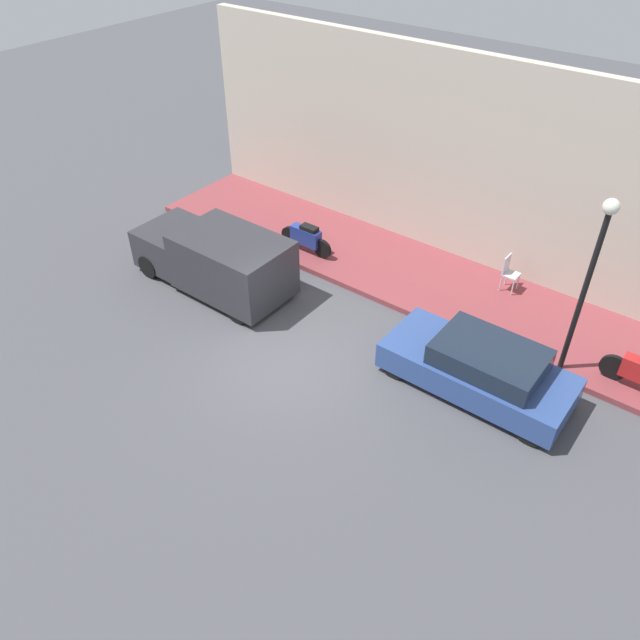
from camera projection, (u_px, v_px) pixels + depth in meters
name	position (u px, v px, depth m)	size (l,w,h in m)	color
ground_plane	(286.00, 361.00, 14.76)	(60.00, 60.00, 0.00)	#47474C
sidewalk	(396.00, 269.00, 17.75)	(3.19, 15.90, 0.16)	brown
building_facade	(437.00, 156.00, 17.12)	(0.30, 15.90, 5.72)	beige
parked_car	(480.00, 368.00, 13.66)	(1.77, 4.17, 1.28)	#2D4784
delivery_van	(214.00, 258.00, 16.71)	(1.92, 4.55, 1.72)	#2D2D33
motorcycle_blue	(306.00, 237.00, 18.08)	(0.30, 1.79, 0.86)	navy
streetlamp	(593.00, 265.00, 12.63)	(0.33, 0.33, 4.28)	black
cafe_chair	(509.00, 271.00, 16.49)	(0.40, 0.40, 1.00)	silver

